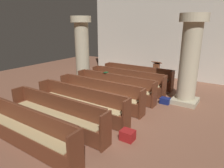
% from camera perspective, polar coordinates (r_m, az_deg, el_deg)
% --- Properties ---
extents(ground_plane, '(19.20, 19.20, 0.00)m').
position_cam_1_polar(ground_plane, '(6.97, -0.95, -8.58)').
color(ground_plane, brown).
extents(back_wall, '(10.00, 0.16, 4.50)m').
position_cam_1_polar(back_wall, '(11.84, 16.27, 12.62)').
color(back_wall, beige).
rests_on(back_wall, ground).
extents(pew_row_0, '(3.62, 0.46, 0.97)m').
position_cam_1_polar(pew_row_0, '(10.06, 7.18, 2.46)').
color(pew_row_0, brown).
rests_on(pew_row_0, ground).
extents(pew_row_1, '(3.62, 0.46, 0.97)m').
position_cam_1_polar(pew_row_1, '(9.17, 4.26, 1.11)').
color(pew_row_1, brown).
rests_on(pew_row_1, ground).
extents(pew_row_2, '(3.62, 0.47, 0.97)m').
position_cam_1_polar(pew_row_2, '(8.31, 0.72, -0.52)').
color(pew_row_2, brown).
rests_on(pew_row_2, ground).
extents(pew_row_3, '(3.62, 0.46, 0.97)m').
position_cam_1_polar(pew_row_3, '(7.50, -3.61, -2.51)').
color(pew_row_3, brown).
rests_on(pew_row_3, ground).
extents(pew_row_4, '(3.62, 0.46, 0.97)m').
position_cam_1_polar(pew_row_4, '(6.75, -8.97, -4.95)').
color(pew_row_4, brown).
rests_on(pew_row_4, ground).
extents(pew_row_5, '(3.62, 0.47, 0.97)m').
position_cam_1_polar(pew_row_5, '(6.09, -15.63, -7.89)').
color(pew_row_5, brown).
rests_on(pew_row_5, ground).
extents(pew_row_6, '(3.62, 0.46, 0.97)m').
position_cam_1_polar(pew_row_6, '(5.54, -23.87, -11.33)').
color(pew_row_6, brown).
rests_on(pew_row_6, ground).
extents(pillar_aisle_side, '(1.01, 1.01, 3.36)m').
position_cam_1_polar(pillar_aisle_side, '(7.97, 21.31, 6.72)').
color(pillar_aisle_side, tan).
rests_on(pillar_aisle_side, ground).
extents(pillar_far_side, '(1.01, 1.01, 3.36)m').
position_cam_1_polar(pillar_far_side, '(10.37, -8.54, 9.78)').
color(pillar_far_side, tan).
rests_on(pillar_far_side, ground).
extents(lectern, '(0.48, 0.45, 1.08)m').
position_cam_1_polar(lectern, '(11.09, 12.48, 3.21)').
color(lectern, brown).
rests_on(lectern, ground).
extents(hymn_book, '(0.16, 0.20, 0.02)m').
position_cam_1_polar(hymn_book, '(8.64, -1.73, 3.36)').
color(hymn_book, '#194723').
rests_on(hymn_book, pew_row_2).
extents(kneeler_box_red, '(0.37, 0.31, 0.28)m').
position_cam_1_polar(kneeler_box_red, '(5.52, 4.46, -14.39)').
color(kneeler_box_red, maroon).
rests_on(kneeler_box_red, ground).
extents(kneeler_box_navy, '(0.36, 0.28, 0.23)m').
position_cam_1_polar(kneeler_box_navy, '(8.07, 14.91, -4.63)').
color(kneeler_box_navy, navy).
rests_on(kneeler_box_navy, ground).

